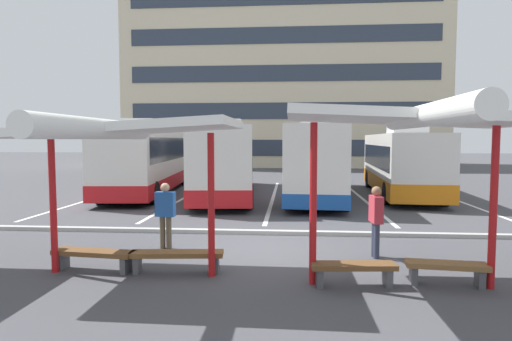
% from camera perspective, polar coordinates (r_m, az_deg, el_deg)
% --- Properties ---
extents(ground_plane, '(160.00, 160.00, 0.00)m').
position_cam_1_polar(ground_plane, '(11.25, 0.19, -10.40)').
color(ground_plane, '#47474C').
extents(terminal_building, '(32.53, 11.56, 24.54)m').
position_cam_1_polar(terminal_building, '(48.83, 3.68, 13.66)').
color(terminal_building, beige).
rests_on(terminal_building, ground).
extents(coach_bus_0, '(3.62, 11.80, 3.82)m').
position_cam_1_polar(coach_bus_0, '(23.54, -13.90, 1.51)').
color(coach_bus_0, silver).
rests_on(coach_bus_0, ground).
extents(coach_bus_1, '(3.65, 12.24, 3.74)m').
position_cam_1_polar(coach_bus_1, '(21.81, -3.87, 1.32)').
color(coach_bus_1, silver).
rests_on(coach_bus_1, ground).
extents(coach_bus_2, '(3.30, 12.00, 3.78)m').
position_cam_1_polar(coach_bus_2, '(21.53, 8.14, 1.35)').
color(coach_bus_2, silver).
rests_on(coach_bus_2, ground).
extents(coach_bus_3, '(3.24, 10.27, 3.44)m').
position_cam_1_polar(coach_bus_3, '(22.91, 18.61, 0.80)').
color(coach_bus_3, silver).
rests_on(coach_bus_3, ground).
extents(lane_stripe_0, '(0.16, 14.00, 0.01)m').
position_cam_1_polar(lane_stripe_0, '(23.03, -19.51, -3.14)').
color(lane_stripe_0, white).
rests_on(lane_stripe_0, ground).
extents(lane_stripe_1, '(0.16, 14.00, 0.01)m').
position_cam_1_polar(lane_stripe_1, '(21.64, -9.12, -3.40)').
color(lane_stripe_1, white).
rests_on(lane_stripe_1, ground).
extents(lane_stripe_2, '(0.16, 14.00, 0.01)m').
position_cam_1_polar(lane_stripe_2, '(21.05, 2.28, -3.57)').
color(lane_stripe_2, white).
rests_on(lane_stripe_2, ground).
extents(lane_stripe_3, '(0.16, 14.00, 0.01)m').
position_cam_1_polar(lane_stripe_3, '(21.31, 13.85, -3.59)').
color(lane_stripe_3, white).
rests_on(lane_stripe_3, ground).
extents(lane_stripe_4, '(0.16, 14.00, 0.01)m').
position_cam_1_polar(lane_stripe_4, '(22.40, 24.71, -3.48)').
color(lane_stripe_4, white).
rests_on(lane_stripe_4, ground).
extents(waiting_shelter_1, '(4.38, 5.15, 3.24)m').
position_cam_1_polar(waiting_shelter_1, '(8.98, -17.03, 4.87)').
color(waiting_shelter_1, red).
rests_on(waiting_shelter_1, ground).
extents(bench_2, '(1.83, 0.62, 0.45)m').
position_cam_1_polar(bench_2, '(10.04, -20.66, -10.46)').
color(bench_2, brown).
rests_on(bench_2, ground).
extents(bench_3, '(2.00, 0.60, 0.45)m').
position_cam_1_polar(bench_3, '(9.47, -10.45, -11.11)').
color(bench_3, brown).
rests_on(bench_3, ground).
extents(waiting_shelter_2, '(4.36, 5.06, 3.40)m').
position_cam_1_polar(waiting_shelter_2, '(8.33, 19.44, 6.14)').
color(waiting_shelter_2, red).
rests_on(waiting_shelter_2, ground).
extents(bench_4, '(1.65, 0.56, 0.45)m').
position_cam_1_polar(bench_4, '(8.69, 12.76, -12.60)').
color(bench_4, brown).
rests_on(bench_4, ground).
extents(bench_5, '(1.54, 0.58, 0.45)m').
position_cam_1_polar(bench_5, '(9.30, 23.87, -11.77)').
color(bench_5, brown).
rests_on(bench_5, ground).
extents(platform_kerb, '(44.00, 0.24, 0.12)m').
position_cam_1_polar(platform_kerb, '(12.97, 0.80, -8.16)').
color(platform_kerb, '#ADADA8').
rests_on(platform_kerb, ground).
extents(waiting_passenger_0, '(0.27, 0.51, 1.71)m').
position_cam_1_polar(waiting_passenger_0, '(10.69, 15.57, -5.86)').
color(waiting_passenger_0, '#33384C').
rests_on(waiting_passenger_0, ground).
extents(waiting_passenger_2, '(0.51, 0.26, 1.71)m').
position_cam_1_polar(waiting_passenger_2, '(11.38, -11.89, -5.22)').
color(waiting_passenger_2, brown).
rests_on(waiting_passenger_2, ground).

